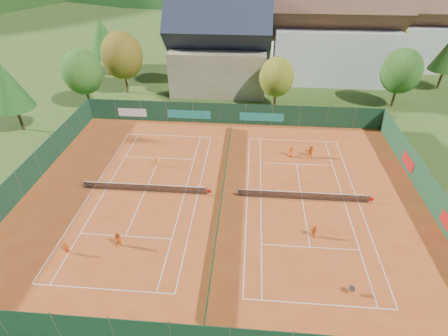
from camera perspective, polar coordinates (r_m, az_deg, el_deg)
ground at (r=35.48m, az=-0.26°, el=-4.51°), size 600.00×600.00×0.00m
clay_pad at (r=35.47m, az=-0.26°, el=-4.48°), size 40.00×32.00×0.01m
court_markings_left at (r=36.88m, az=-12.77°, el=-3.73°), size 11.03×23.83×0.00m
court_markings_right at (r=35.82m, az=12.65°, el=-5.01°), size 11.03×23.83×0.00m
tennis_net_left at (r=36.54m, az=-12.64°, el=-3.13°), size 13.30×0.10×1.02m
tennis_net_right at (r=35.54m, az=12.99°, el=-4.40°), size 13.30×0.10×1.02m
court_divider at (r=35.16m, az=-0.26°, el=-3.85°), size 0.03×28.80×1.00m
fence_north at (r=48.33m, az=0.82°, el=8.82°), size 40.00×0.10×3.00m
fence_west at (r=41.11m, az=-29.27°, el=-0.87°), size 0.04×32.00×3.00m
fence_east at (r=38.74m, az=30.75°, el=-3.59°), size 0.09×32.00×3.00m
chalet at (r=59.90m, az=-0.73°, el=19.13°), size 16.20×12.00×16.00m
hotel_block_a at (r=66.69m, az=17.36°, el=19.95°), size 21.60×11.00×17.25m
hotel_block_b at (r=78.29m, az=26.81°, el=19.37°), size 17.28×10.00×15.50m
tree_west_front at (r=56.06m, az=-22.14°, el=14.34°), size 5.72×5.72×8.69m
tree_west_mid at (r=59.56m, az=-16.33°, el=17.20°), size 6.44×6.44×9.78m
tree_west_back at (r=68.77m, az=-19.20°, el=19.47°), size 5.60×5.60×10.00m
tree_center at (r=52.70m, az=8.57°, el=14.47°), size 5.01×5.01×7.60m
tree_east_front at (r=58.39m, az=26.97°, el=13.90°), size 5.72×5.72×8.69m
tree_west_side at (r=52.45m, az=-31.78°, el=11.25°), size 5.04×5.04×9.00m
tree_east_back at (r=73.24m, az=24.78°, el=19.14°), size 7.15×7.15×10.86m
mountain_backdrop at (r=269.56m, az=10.77°, el=20.36°), size 820.00×530.00×242.00m
ball_hopper at (r=28.51m, az=20.15°, el=-18.03°), size 0.34×0.34×0.80m
loose_ball_0 at (r=34.03m, az=-18.59°, el=-8.60°), size 0.07×0.07×0.07m
loose_ball_1 at (r=29.00m, az=9.98°, el=-16.27°), size 0.07×0.07×0.07m
player_left_near at (r=32.10m, az=-24.29°, el=-11.80°), size 0.47×0.32×1.27m
player_left_mid at (r=31.14m, az=-16.88°, el=-11.15°), size 0.81×0.68×1.51m
player_left_far at (r=40.28m, az=-10.97°, el=1.12°), size 0.88×0.68×1.21m
player_right_near at (r=31.71m, az=14.48°, el=-9.93°), size 0.82×0.57×1.29m
player_right_far_a at (r=41.83m, az=10.85°, el=2.68°), size 0.75×0.53×1.45m
player_right_far_b at (r=42.33m, az=13.95°, el=2.72°), size 1.50×0.91×1.54m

